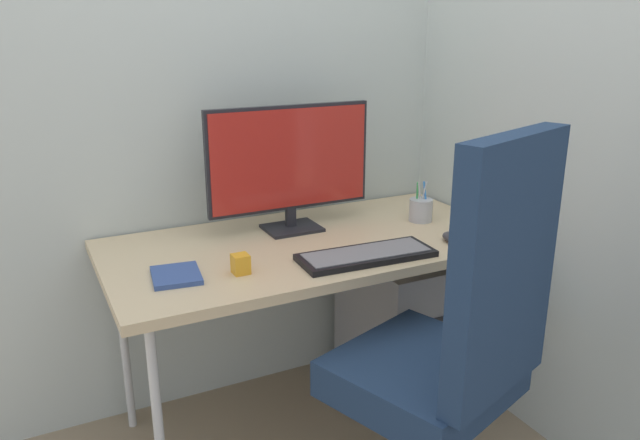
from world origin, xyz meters
The scene contains 12 objects.
ground_plane centered at (0.00, 0.00, 0.00)m, with size 8.00×8.00×0.00m, color gray.
wall_back centered at (0.00, 0.40, 1.40)m, with size 2.74×0.04×2.80m, color #B7C1BC.
wall_side_right centered at (0.76, -0.18, 1.40)m, with size 0.04×2.02×2.80m, color #B7C1BC.
desk centered at (0.00, 0.00, 0.71)m, with size 1.46×0.74×0.76m.
office_chair centered at (0.13, -0.65, 0.64)m, with size 0.62×0.63×1.25m.
filing_cabinet centered at (0.47, 0.07, 0.30)m, with size 0.40×0.50×0.60m.
monitor centered at (-0.01, 0.16, 1.01)m, with size 0.64×0.16×0.47m.
keyboard centered at (0.09, -0.24, 0.77)m, with size 0.47×0.20×0.02m.
mouse centered at (0.45, -0.24, 0.77)m, with size 0.06×0.10×0.03m, color #333338.
pen_holder centered at (0.49, 0.02, 0.80)m, with size 0.09×0.09×0.16m.
notebook centered at (-0.52, -0.12, 0.76)m, with size 0.14×0.17×0.02m, color #334C8C.
desk_clamp_accessory centered at (-0.33, -0.17, 0.79)m, with size 0.05×0.05×0.06m, color orange.
Camera 1 is at (-0.91, -1.87, 1.50)m, focal length 34.41 mm.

